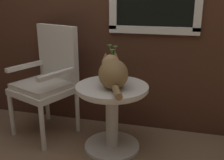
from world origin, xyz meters
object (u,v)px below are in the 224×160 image
at_px(wicker_side_table, 112,106).
at_px(pewter_vase_with_ivy, 114,69).
at_px(cat, 113,72).
at_px(wicker_chair, 49,77).

bearing_deg(wicker_side_table, pewter_vase_with_ivy, 99.25).
distance_m(wicker_side_table, pewter_vase_with_ivy, 0.34).
bearing_deg(cat, wicker_chair, 164.01).
bearing_deg(wicker_chair, cat, -15.99).
height_order(wicker_side_table, wicker_chair, wicker_chair).
bearing_deg(wicker_chair, wicker_side_table, -13.74).
xyz_separation_m(wicker_side_table, cat, (0.02, -0.03, 0.32)).
distance_m(cat, pewter_vase_with_ivy, 0.22).
bearing_deg(wicker_side_table, wicker_chair, 166.26).
bearing_deg(cat, wicker_side_table, 115.64).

